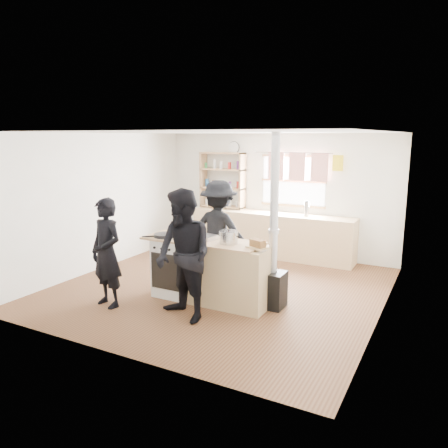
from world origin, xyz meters
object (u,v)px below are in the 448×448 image
at_px(roast_tray, 204,237).
at_px(person_far, 219,232).
at_px(flue_heater, 273,264).
at_px(skillet_greens, 165,235).
at_px(thermos, 307,209).
at_px(cooking_island, 211,271).
at_px(stockpot_counter, 229,237).
at_px(bread_board, 258,245).
at_px(stockpot_stove, 189,231).
at_px(person_near_left, 107,253).
at_px(person_near_right, 184,256).

bearing_deg(roast_tray, person_far, 103.43).
xyz_separation_m(roast_tray, flue_heater, (1.05, 0.15, -0.32)).
bearing_deg(person_far, skillet_greens, 67.54).
relative_size(thermos, cooking_island, 0.14).
relative_size(thermos, stockpot_counter, 1.03).
height_order(cooking_island, bread_board, bread_board).
bearing_deg(stockpot_counter, skillet_greens, -175.24).
relative_size(stockpot_stove, person_near_left, 0.14).
xyz_separation_m(cooking_island, stockpot_counter, (0.31, -0.02, 0.56)).
height_order(person_near_right, person_far, person_near_right).
distance_m(skillet_greens, roast_tray, 0.62).
bearing_deg(stockpot_counter, bread_board, -6.27).
relative_size(roast_tray, person_far, 0.24).
distance_m(roast_tray, stockpot_counter, 0.46).
height_order(skillet_greens, person_near_right, person_near_right).
bearing_deg(stockpot_counter, thermos, 84.47).
bearing_deg(thermos, bread_board, -85.95).
bearing_deg(skillet_greens, cooking_island, 8.40).
relative_size(cooking_island, person_near_right, 1.11).
distance_m(cooking_island, stockpot_stove, 0.70).
xyz_separation_m(thermos, person_near_right, (-0.56, -3.52, -0.15)).
xyz_separation_m(skillet_greens, stockpot_stove, (0.31, 0.22, 0.05)).
xyz_separation_m(skillet_greens, flue_heater, (1.65, 0.31, -0.31)).
distance_m(stockpot_counter, person_near_left, 1.77).
distance_m(flue_heater, person_far, 1.44).
distance_m(person_near_left, person_near_right, 1.26).
distance_m(roast_tray, person_far, 0.85).
height_order(thermos, cooking_island, thermos).
xyz_separation_m(flue_heater, person_far, (-1.25, 0.68, 0.22)).
bearing_deg(skillet_greens, bread_board, 1.35).
bearing_deg(person_near_right, thermos, 102.86).
height_order(flue_heater, person_near_left, flue_heater).
bearing_deg(person_far, flue_heater, 151.21).
bearing_deg(cooking_island, stockpot_counter, -3.95).
height_order(thermos, flue_heater, flue_heater).
relative_size(person_near_right, person_far, 1.03).
bearing_deg(stockpot_stove, cooking_island, -13.77).
relative_size(cooking_island, roast_tray, 4.85).
bearing_deg(roast_tray, person_near_left, -139.99).
height_order(skillet_greens, stockpot_counter, stockpot_counter).
bearing_deg(stockpot_stove, person_near_right, -62.12).
height_order(stockpot_stove, stockpot_counter, stockpot_counter).
distance_m(cooking_island, roast_tray, 0.52).
bearing_deg(cooking_island, flue_heater, 12.37).
height_order(thermos, stockpot_counter, thermos).
distance_m(cooking_island, skillet_greens, 0.90).
bearing_deg(flue_heater, person_near_right, -133.11).
relative_size(roast_tray, stockpot_counter, 1.48).
bearing_deg(flue_heater, stockpot_stove, -176.04).
bearing_deg(person_far, roast_tray, 103.17).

